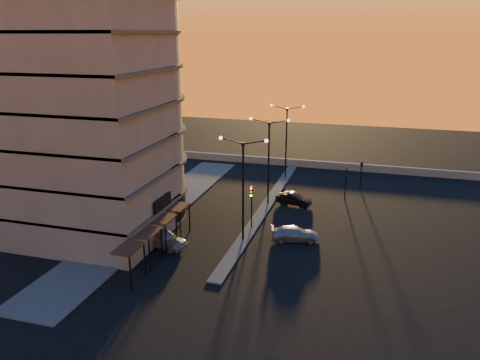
% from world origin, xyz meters
% --- Properties ---
extents(ground, '(120.00, 120.00, 0.00)m').
position_xyz_m(ground, '(0.00, 0.00, 0.00)').
color(ground, black).
rests_on(ground, ground).
extents(sidewalk_west, '(5.00, 40.00, 0.12)m').
position_xyz_m(sidewalk_west, '(-10.50, 4.00, 0.06)').
color(sidewalk_west, '#484946').
rests_on(sidewalk_west, ground).
extents(median, '(1.20, 36.00, 0.12)m').
position_xyz_m(median, '(0.00, 10.00, 0.06)').
color(median, '#484946').
rests_on(median, ground).
extents(parapet, '(44.00, 0.50, 1.00)m').
position_xyz_m(parapet, '(2.00, 26.00, 0.50)').
color(parapet, slate).
rests_on(parapet, ground).
extents(building, '(14.35, 17.08, 25.00)m').
position_xyz_m(building, '(-14.00, 0.03, 11.91)').
color(building, '#69635C').
rests_on(building, ground).
extents(streetlamp_near, '(4.32, 0.32, 9.51)m').
position_xyz_m(streetlamp_near, '(0.00, 0.00, 5.59)').
color(streetlamp_near, black).
rests_on(streetlamp_near, ground).
extents(streetlamp_mid, '(4.32, 0.32, 9.51)m').
position_xyz_m(streetlamp_mid, '(0.00, 10.00, 5.59)').
color(streetlamp_mid, black).
rests_on(streetlamp_mid, ground).
extents(streetlamp_far, '(4.32, 0.32, 9.51)m').
position_xyz_m(streetlamp_far, '(0.00, 20.00, 5.59)').
color(streetlamp_far, black).
rests_on(streetlamp_far, ground).
extents(traffic_light_main, '(0.28, 0.44, 4.25)m').
position_xyz_m(traffic_light_main, '(0.00, 2.87, 2.89)').
color(traffic_light_main, black).
rests_on(traffic_light_main, ground).
extents(signal_east_a, '(0.13, 0.16, 3.60)m').
position_xyz_m(signal_east_a, '(8.00, 14.00, 1.93)').
color(signal_east_a, black).
rests_on(signal_east_a, ground).
extents(signal_east_b, '(0.42, 1.99, 3.60)m').
position_xyz_m(signal_east_b, '(9.50, 18.00, 3.10)').
color(signal_east_b, black).
rests_on(signal_east_b, ground).
extents(car_hatchback, '(4.88, 2.81, 1.56)m').
position_xyz_m(car_hatchback, '(-6.50, -3.14, 0.78)').
color(car_hatchback, '#9A9BA1').
rests_on(car_hatchback, ground).
extents(car_sedan, '(4.05, 2.09, 1.27)m').
position_xyz_m(car_sedan, '(2.76, 10.56, 0.64)').
color(car_sedan, black).
rests_on(car_sedan, ground).
extents(car_wagon, '(4.65, 2.69, 1.27)m').
position_xyz_m(car_wagon, '(4.50, 1.37, 0.63)').
color(car_wagon, gray).
rests_on(car_wagon, ground).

